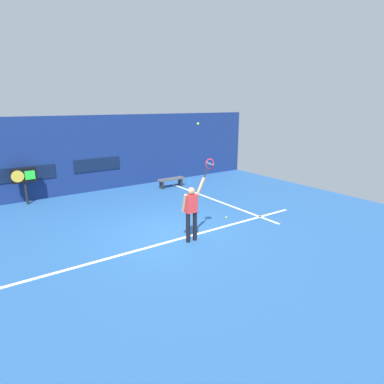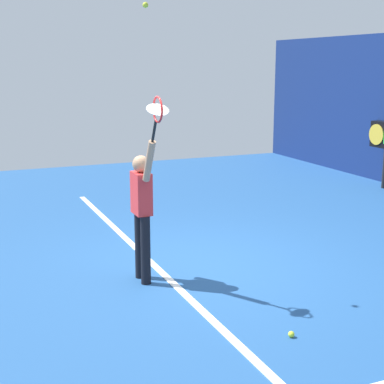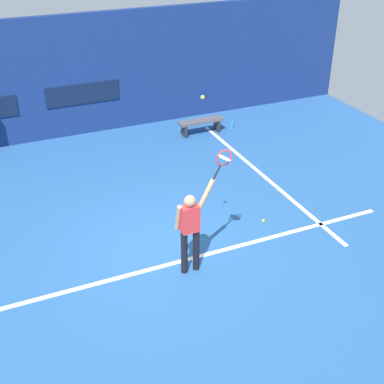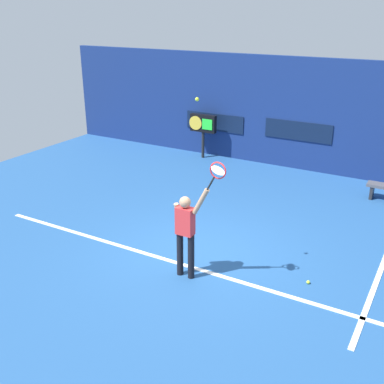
# 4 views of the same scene
# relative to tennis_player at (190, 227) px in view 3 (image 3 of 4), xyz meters

# --- Properties ---
(ground_plane) EXTENTS (18.00, 18.00, 0.00)m
(ground_plane) POSITION_rel_tennis_player_xyz_m (-0.23, 0.91, -1.01)
(ground_plane) COLOR #23518C
(back_wall) EXTENTS (18.00, 0.20, 3.55)m
(back_wall) POSITION_rel_tennis_player_xyz_m (-0.23, 7.57, 0.77)
(back_wall) COLOR navy
(back_wall) RESTS_ON ground_plane
(sponsor_banner_center) EXTENTS (2.20, 0.03, 0.60)m
(sponsor_banner_center) POSITION_rel_tennis_player_xyz_m (-0.23, 7.45, 0.26)
(sponsor_banner_center) COLOR #0C1933
(court_baseline) EXTENTS (10.00, 0.10, 0.01)m
(court_baseline) POSITION_rel_tennis_player_xyz_m (-0.23, 0.32, -1.00)
(court_baseline) COLOR white
(court_baseline) RESTS_ON ground_plane
(court_sideline) EXTENTS (0.10, 7.00, 0.01)m
(court_sideline) POSITION_rel_tennis_player_xyz_m (3.32, 2.91, -1.00)
(court_sideline) COLOR white
(court_sideline) RESTS_ON ground_plane
(tennis_player) EXTENTS (0.75, 0.31, 1.95)m
(tennis_player) POSITION_rel_tennis_player_xyz_m (0.00, 0.00, 0.00)
(tennis_player) COLOR black
(tennis_player) RESTS_ON ground_plane
(tennis_racket) EXTENTS (0.43, 0.27, 0.61)m
(tennis_racket) POSITION_rel_tennis_player_xyz_m (0.65, -0.00, 1.28)
(tennis_racket) COLOR black
(tennis_ball) EXTENTS (0.07, 0.07, 0.07)m
(tennis_ball) POSITION_rel_tennis_player_xyz_m (0.23, 0.01, 2.50)
(tennis_ball) COLOR #CCE033
(court_bench) EXTENTS (1.40, 0.36, 0.45)m
(court_bench) POSITION_rel_tennis_player_xyz_m (2.98, 6.05, -0.67)
(court_bench) COLOR #4C4C51
(court_bench) RESTS_ON ground_plane
(water_bottle) EXTENTS (0.07, 0.07, 0.24)m
(water_bottle) POSITION_rel_tennis_player_xyz_m (4.05, 6.05, -0.89)
(water_bottle) COLOR #338CD8
(water_bottle) RESTS_ON ground_plane
(spare_ball) EXTENTS (0.07, 0.07, 0.07)m
(spare_ball) POSITION_rel_tennis_player_xyz_m (2.19, 0.92, -0.98)
(spare_ball) COLOR #CCE033
(spare_ball) RESTS_ON ground_plane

